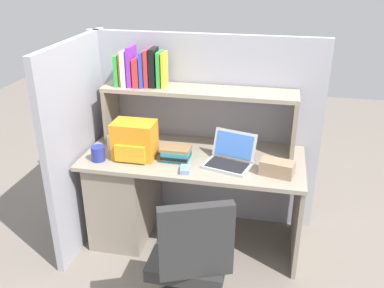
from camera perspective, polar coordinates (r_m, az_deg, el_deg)
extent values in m
plane|color=slate|center=(3.47, 0.17, -12.56)|extent=(8.00, 8.00, 0.00)
cube|color=gray|center=(3.09, 0.19, -1.91)|extent=(1.60, 0.70, 0.03)
cube|color=gray|center=(3.40, -8.98, -6.55)|extent=(0.40, 0.64, 0.70)
cube|color=gray|center=(3.23, 14.05, -8.94)|extent=(0.03, 0.64, 0.70)
cube|color=#9E9EA8|center=(3.40, 1.49, 1.78)|extent=(1.84, 0.05, 1.55)
cube|color=#9E9EA8|center=(3.28, -14.68, 0.07)|extent=(0.05, 1.06, 1.55)
cube|color=gray|center=(3.37, -10.86, 4.12)|extent=(0.03, 0.28, 0.42)
cube|color=gray|center=(3.13, 13.61, 2.26)|extent=(0.03, 0.28, 0.42)
cube|color=gray|center=(3.10, 0.95, 7.18)|extent=(1.44, 0.28, 0.03)
cube|color=green|center=(3.23, -9.83, 9.91)|extent=(0.02, 0.18, 0.23)
cube|color=orange|center=(3.23, -9.36, 10.11)|extent=(0.02, 0.15, 0.25)
cube|color=white|center=(3.20, -8.91, 10.15)|extent=(0.04, 0.16, 0.26)
cube|color=purple|center=(3.19, -8.17, 10.41)|extent=(0.03, 0.17, 0.29)
cube|color=red|center=(3.18, -7.31, 9.65)|extent=(0.04, 0.16, 0.21)
cube|color=blue|center=(3.16, -6.59, 10.09)|extent=(0.02, 0.16, 0.26)
cube|color=red|center=(3.16, -5.94, 10.24)|extent=(0.03, 0.16, 0.27)
cube|color=black|center=(3.15, -5.20, 10.28)|extent=(0.04, 0.14, 0.28)
cube|color=green|center=(3.14, -4.34, 10.06)|extent=(0.03, 0.14, 0.26)
cube|color=yellow|center=(3.13, -3.76, 10.00)|extent=(0.02, 0.13, 0.26)
cube|color=#B7BABF|center=(2.94, 4.84, -2.91)|extent=(0.36, 0.29, 0.02)
cube|color=black|center=(2.93, 4.77, -2.80)|extent=(0.31, 0.24, 0.00)
cube|color=#B7BABF|center=(2.99, 5.77, -0.12)|extent=(0.32, 0.15, 0.19)
cube|color=#3F72CC|center=(2.98, 5.72, -0.17)|extent=(0.28, 0.13, 0.16)
cube|color=orange|center=(3.04, -7.77, 0.57)|extent=(0.30, 0.20, 0.27)
cube|color=#FFA123|center=(2.98, -8.36, -1.30)|extent=(0.22, 0.04, 0.12)
cube|color=#7299C6|center=(2.86, -0.97, -3.47)|extent=(0.08, 0.11, 0.03)
cylinder|color=white|center=(3.24, -10.73, 0.27)|extent=(0.08, 0.08, 0.11)
cube|color=#9E7F60|center=(2.87, 11.43, -3.19)|extent=(0.24, 0.17, 0.10)
cylinder|color=navy|center=(3.07, -12.59, -1.27)|extent=(0.10, 0.10, 0.11)
cube|color=teal|center=(3.04, -2.07, -1.81)|extent=(0.19, 0.16, 0.03)
cube|color=black|center=(3.02, -2.17, -1.53)|extent=(0.19, 0.16, 0.02)
cube|color=teal|center=(3.01, -2.13, -1.05)|extent=(0.19, 0.15, 0.03)
cube|color=olive|center=(3.01, -2.22, -0.55)|extent=(0.21, 0.15, 0.02)
cylinder|color=#262628|center=(2.71, -0.28, -18.34)|extent=(0.05, 0.05, 0.41)
cube|color=#2D2D2D|center=(2.58, -0.29, -14.98)|extent=(0.44, 0.44, 0.08)
cube|color=#2D2D2D|center=(2.26, 0.55, -13.06)|extent=(0.39, 0.20, 0.44)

